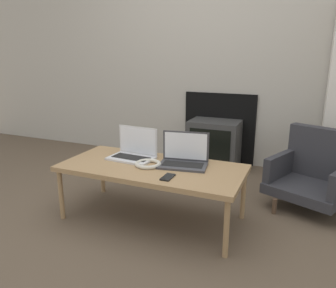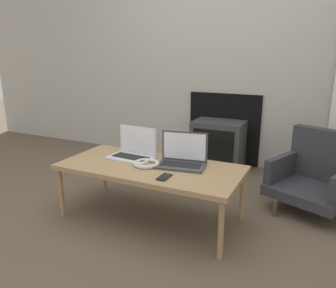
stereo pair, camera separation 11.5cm
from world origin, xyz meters
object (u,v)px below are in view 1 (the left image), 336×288
laptop_left (134,151)px  tv (214,144)px  armchair (315,171)px  laptop_right (184,158)px  headphones (148,164)px  phone (168,177)px

laptop_left → tv: bearing=79.5°
tv → armchair: size_ratio=0.74×
laptop_right → headphones: laptop_right is taller
laptop_right → headphones: (-0.23, -0.12, -0.04)m
phone → tv: size_ratio=0.24×
headphones → armchair: (1.14, 0.75, -0.15)m
tv → armchair: (1.01, -0.60, 0.03)m
phone → armchair: (0.91, 0.91, -0.14)m
laptop_left → armchair: size_ratio=0.50×
laptop_right → armchair: bearing=25.6°
headphones → armchair: bearing=33.4°
laptop_left → tv: size_ratio=0.67×
laptop_left → laptop_right: 0.42m
headphones → armchair: 1.37m
tv → laptop_right: bearing=-85.2°
headphones → phone: bearing=-35.6°
laptop_left → armchair: 1.47m
phone → armchair: armchair is taller
laptop_right → armchair: (0.90, 0.62, -0.19)m
headphones → laptop_left: bearing=146.1°
laptop_left → headphones: (0.19, -0.12, -0.04)m
laptop_left → phone: 0.51m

